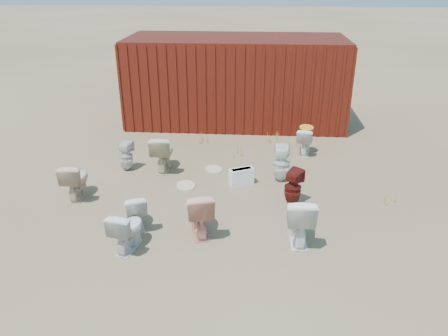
# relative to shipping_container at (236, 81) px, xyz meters

# --- Properties ---
(ground) EXTENTS (100.00, 100.00, 0.00)m
(ground) POSITION_rel_shipping_container_xyz_m (0.00, -5.20, -1.20)
(ground) COLOR brown
(ground) RESTS_ON ground
(shipping_container) EXTENTS (6.00, 2.40, 2.40)m
(shipping_container) POSITION_rel_shipping_container_xyz_m (0.00, 0.00, 0.00)
(shipping_container) COLOR #550E0E
(shipping_container) RESTS_ON ground
(toilet_front_a) EXTENTS (0.56, 0.72, 0.65)m
(toilet_front_a) POSITION_rel_shipping_container_xyz_m (-1.42, -5.96, -0.87)
(toilet_front_a) COLOR silver
(toilet_front_a) RESTS_ON ground
(toilet_front_pink) EXTENTS (0.63, 0.88, 0.81)m
(toilet_front_pink) POSITION_rel_shipping_container_xyz_m (-0.31, -6.06, -0.80)
(toilet_front_pink) COLOR #E99B86
(toilet_front_pink) RESTS_ON ground
(toilet_front_c) EXTENTS (0.53, 0.75, 0.69)m
(toilet_front_c) POSITION_rel_shipping_container_xyz_m (-1.38, -6.60, -0.85)
(toilet_front_c) COLOR silver
(toilet_front_c) RESTS_ON ground
(toilet_front_maroon) EXTENTS (0.45, 0.45, 0.71)m
(toilet_front_maroon) POSITION_rel_shipping_container_xyz_m (1.32, -4.95, -0.85)
(toilet_front_maroon) COLOR #5E1410
(toilet_front_maroon) RESTS_ON ground
(toilet_front_e) EXTENTS (0.49, 0.84, 0.84)m
(toilet_front_e) POSITION_rel_shipping_container_xyz_m (1.33, -6.17, -0.78)
(toilet_front_e) COLOR white
(toilet_front_e) RESTS_ON ground
(toilet_back_a) EXTENTS (0.38, 0.38, 0.67)m
(toilet_back_a) POSITION_rel_shipping_container_xyz_m (-2.24, -3.65, -0.86)
(toilet_back_a) COLOR silver
(toilet_back_a) RESTS_ON ground
(toilet_back_beige_left) EXTENTS (0.45, 0.75, 0.74)m
(toilet_back_beige_left) POSITION_rel_shipping_container_xyz_m (-2.85, -4.98, -0.83)
(toilet_back_beige_left) COLOR beige
(toilet_back_beige_left) RESTS_ON ground
(toilet_back_beige_right) EXTENTS (0.48, 0.82, 0.82)m
(toilet_back_beige_right) POSITION_rel_shipping_container_xyz_m (-1.43, -3.57, -0.79)
(toilet_back_beige_right) COLOR beige
(toilet_back_beige_right) RESTS_ON ground
(toilet_back_yellowlid) EXTENTS (0.51, 0.71, 0.65)m
(toilet_back_yellowlid) POSITION_rel_shipping_container_xyz_m (1.80, -2.39, -0.87)
(toilet_back_yellowlid) COLOR white
(toilet_back_yellowlid) RESTS_ON ground
(toilet_back_e) EXTENTS (0.38, 0.38, 0.79)m
(toilet_back_e) POSITION_rel_shipping_container_xyz_m (1.15, -3.94, -0.80)
(toilet_back_e) COLOR white
(toilet_back_e) RESTS_ON ground
(yellow_lid) EXTENTS (0.33, 0.41, 0.02)m
(yellow_lid) POSITION_rel_shipping_container_xyz_m (1.80, -2.39, -0.53)
(yellow_lid) COLOR gold
(yellow_lid) RESTS_ON toilet_back_yellowlid
(loose_tank) EXTENTS (0.54, 0.40, 0.35)m
(loose_tank) POSITION_rel_shipping_container_xyz_m (0.33, -4.18, -1.02)
(loose_tank) COLOR white
(loose_tank) RESTS_ON ground
(loose_lid_near) EXTENTS (0.51, 0.59, 0.02)m
(loose_lid_near) POSITION_rel_shipping_container_xyz_m (-0.81, -4.35, -1.19)
(loose_lid_near) COLOR beige
(loose_lid_near) RESTS_ON ground
(loose_lid_far) EXTENTS (0.54, 0.58, 0.02)m
(loose_lid_far) POSITION_rel_shipping_container_xyz_m (-0.31, -3.50, -1.19)
(loose_lid_far) COLOR #CAB993
(loose_lid_far) RESTS_ON ground
(weed_clump_a) EXTENTS (0.36, 0.36, 0.26)m
(weed_clump_a) POSITION_rel_shipping_container_xyz_m (-1.81, -2.55, -1.07)
(weed_clump_a) COLOR #9C8E3E
(weed_clump_a) RESTS_ON ground
(weed_clump_b) EXTENTS (0.32, 0.32, 0.26)m
(weed_clump_b) POSITION_rel_shipping_container_xyz_m (0.12, -2.64, -1.07)
(weed_clump_b) COLOR #9C8E3E
(weed_clump_b) RESTS_ON ground
(weed_clump_c) EXTENTS (0.36, 0.36, 0.27)m
(weed_clump_c) POSITION_rel_shipping_container_xyz_m (1.82, -2.49, -1.06)
(weed_clump_c) COLOR #9C8E3E
(weed_clump_c) RESTS_ON ground
(weed_clump_d) EXTENTS (0.30, 0.30, 0.29)m
(weed_clump_d) POSITION_rel_shipping_container_xyz_m (-0.73, -1.84, -1.06)
(weed_clump_d) COLOR #9C8E3E
(weed_clump_d) RESTS_ON ground
(weed_clump_e) EXTENTS (0.34, 0.34, 0.29)m
(weed_clump_e) POSITION_rel_shipping_container_xyz_m (1.05, -1.70, -1.06)
(weed_clump_e) COLOR #9C8E3E
(weed_clump_e) RESTS_ON ground
(weed_clump_f) EXTENTS (0.28, 0.28, 0.22)m
(weed_clump_f) POSITION_rel_shipping_container_xyz_m (3.19, -4.82, -1.09)
(weed_clump_f) COLOR #9C8E3E
(weed_clump_f) RESTS_ON ground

